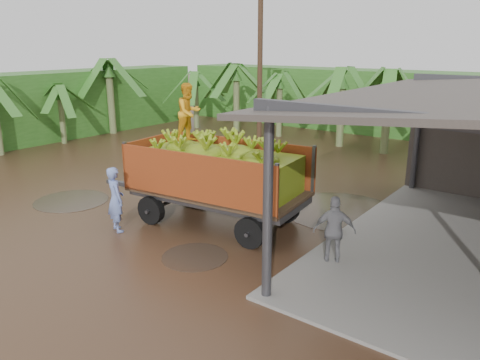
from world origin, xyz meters
name	(u,v)px	position (x,y,z in m)	size (l,w,h in m)	color
ground	(197,202)	(0.00, 0.00, 0.00)	(100.00, 100.00, 0.00)	black
hedge_north	(348,99)	(-2.00, 16.00, 1.80)	(22.00, 3.00, 3.60)	#2D661E
hedge_west	(59,104)	(-14.00, 4.00, 1.80)	(3.00, 18.00, 3.60)	#2D661E
banana_trailer	(217,173)	(1.77, -1.02, 1.52)	(7.09, 2.99, 4.02)	#C74C1C
man_blue	(116,199)	(-0.11, -3.20, 0.93)	(0.68, 0.44, 1.86)	#6C82C6
man_grey	(334,231)	(5.69, -1.43, 0.85)	(1.00, 0.42, 1.70)	slate
utility_pole	(260,68)	(-2.51, 7.22, 3.99)	(1.20, 0.24, 7.88)	#47301E
banana_plants	(205,109)	(-5.39, 6.63, 1.94)	(24.41, 21.24, 4.42)	#2D661E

